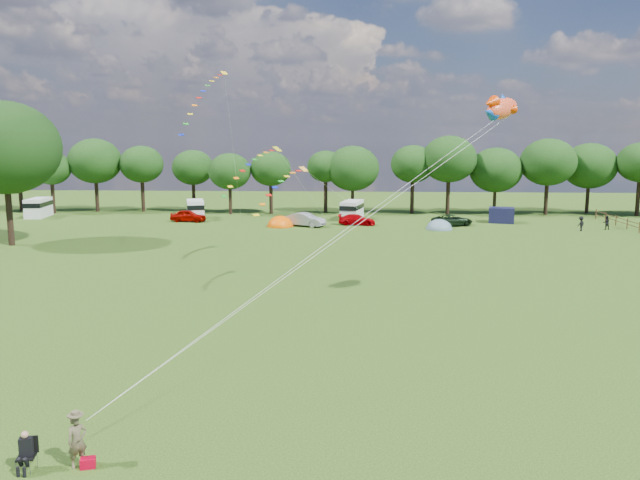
# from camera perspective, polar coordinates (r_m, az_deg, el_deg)

# --- Properties ---
(ground_plane) EXTENTS (180.00, 180.00, 0.00)m
(ground_plane) POSITION_cam_1_polar(r_m,az_deg,el_deg) (29.48, -0.88, -10.21)
(ground_plane) COLOR black
(ground_plane) RESTS_ON ground
(tree_line) EXTENTS (102.98, 10.98, 10.27)m
(tree_line) POSITION_cam_1_polar(r_m,az_deg,el_deg) (82.86, 5.52, 6.78)
(tree_line) COLOR black
(tree_line) RESTS_ON ground
(big_tree) EXTENTS (10.00, 10.00, 13.28)m
(big_tree) POSITION_cam_1_polar(r_m,az_deg,el_deg) (64.27, -26.91, 7.53)
(big_tree) COLOR black
(big_tree) RESTS_ON ground
(car_a) EXTENTS (4.49, 2.20, 1.44)m
(car_a) POSITION_cam_1_polar(r_m,az_deg,el_deg) (76.37, -11.95, 2.18)
(car_a) COLOR #8D0500
(car_a) RESTS_ON ground
(car_b) EXTENTS (4.65, 3.31, 1.54)m
(car_b) POSITION_cam_1_polar(r_m,az_deg,el_deg) (70.74, -1.38, 1.87)
(car_b) COLOR gray
(car_b) RESTS_ON ground
(car_c) EXTENTS (4.27, 2.13, 1.24)m
(car_c) POSITION_cam_1_polar(r_m,az_deg,el_deg) (71.98, 3.39, 1.86)
(car_c) COLOR #B10005
(car_c) RESTS_ON ground
(car_d) EXTENTS (5.24, 3.85, 1.30)m
(car_d) POSITION_cam_1_polar(r_m,az_deg,el_deg) (72.80, 12.01, 1.79)
(car_d) COLOR black
(car_d) RESTS_ON ground
(campervan_a) EXTENTS (2.75, 5.12, 2.39)m
(campervan_a) POSITION_cam_1_polar(r_m,az_deg,el_deg) (86.90, -24.35, 2.77)
(campervan_a) COLOR white
(campervan_a) RESTS_ON ground
(campervan_b) EXTENTS (3.30, 5.16, 2.35)m
(campervan_b) POSITION_cam_1_polar(r_m,az_deg,el_deg) (78.72, -11.33, 2.80)
(campervan_b) COLOR white
(campervan_b) RESTS_ON ground
(campervan_c) EXTENTS (3.00, 5.09, 2.33)m
(campervan_c) POSITION_cam_1_polar(r_m,az_deg,el_deg) (76.61, 2.94, 2.79)
(campervan_c) COLOR white
(campervan_c) RESTS_ON ground
(tent_orange) EXTENTS (3.03, 3.32, 2.37)m
(tent_orange) POSITION_cam_1_polar(r_m,az_deg,el_deg) (70.93, -3.66, 1.26)
(tent_orange) COLOR #F65800
(tent_orange) RESTS_ON ground
(tent_greyblue) EXTENTS (2.96, 3.24, 2.20)m
(tent_greyblue) POSITION_cam_1_polar(r_m,az_deg,el_deg) (69.72, 10.84, 0.98)
(tent_greyblue) COLOR slate
(tent_greyblue) RESTS_ON ground
(awning_navy) EXTENTS (3.33, 2.93, 1.80)m
(awning_navy) POSITION_cam_1_polar(r_m,az_deg,el_deg) (76.97, 16.25, 2.20)
(awning_navy) COLOR #141434
(awning_navy) RESTS_ON ground
(kite_flyer) EXTENTS (0.69, 0.69, 1.62)m
(kite_flyer) POSITION_cam_1_polar(r_m,az_deg,el_deg) (21.05, -21.32, -16.74)
(kite_flyer) COLOR brown
(kite_flyer) RESTS_ON ground
(camp_chair) EXTENTS (0.61, 0.62, 1.26)m
(camp_chair) POSITION_cam_1_polar(r_m,az_deg,el_deg) (21.41, -25.26, -16.72)
(camp_chair) COLOR #99999E
(camp_chair) RESTS_ON ground
(kite_bag) EXTENTS (0.50, 0.41, 0.31)m
(kite_bag) POSITION_cam_1_polar(r_m,az_deg,el_deg) (21.15, -20.45, -18.54)
(kite_bag) COLOR #BA001C
(kite_bag) RESTS_ON ground
(fish_kite) EXTENTS (2.84, 2.93, 1.73)m
(fish_kite) POSITION_cam_1_polar(r_m,az_deg,el_deg) (36.67, 16.10, 11.49)
(fish_kite) COLOR #F44C27
(fish_kite) RESTS_ON ground
(streamer_kite_a) EXTENTS (3.28, 5.50, 5.73)m
(streamer_kite_a) POSITION_cam_1_polar(r_m,az_deg,el_deg) (56.44, -10.33, 13.15)
(streamer_kite_a) COLOR yellow
(streamer_kite_a) RESTS_ON ground
(streamer_kite_b) EXTENTS (4.26, 4.78, 3.83)m
(streamer_kite_b) POSITION_cam_1_polar(r_m,az_deg,el_deg) (50.26, -5.89, 7.01)
(streamer_kite_b) COLOR gold
(streamer_kite_b) RESTS_ON ground
(streamer_kite_c) EXTENTS (3.05, 4.91, 2.77)m
(streamer_kite_c) POSITION_cam_1_polar(r_m,az_deg,el_deg) (39.63, -3.19, 5.29)
(streamer_kite_c) COLOR #FFB035
(streamer_kite_c) RESTS_ON ground
(walker_a) EXTENTS (0.77, 0.50, 1.55)m
(walker_a) POSITION_cam_1_polar(r_m,az_deg,el_deg) (74.98, 24.71, 1.45)
(walker_a) COLOR black
(walker_a) RESTS_ON ground
(walker_b) EXTENTS (1.09, 1.02, 1.58)m
(walker_b) POSITION_cam_1_polar(r_m,az_deg,el_deg) (72.87, 22.75, 1.39)
(walker_b) COLOR black
(walker_b) RESTS_ON ground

